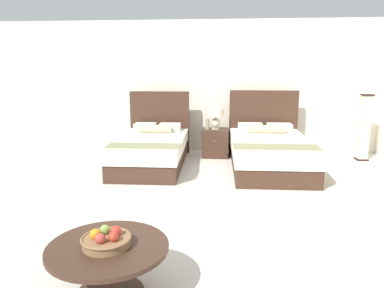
# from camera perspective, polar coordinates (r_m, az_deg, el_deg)

# --- Properties ---
(ground_plane) EXTENTS (10.22, 10.29, 0.02)m
(ground_plane) POSITION_cam_1_polar(r_m,az_deg,el_deg) (4.67, 1.45, -9.96)
(ground_plane) COLOR beige
(wall_back) EXTENTS (10.22, 0.12, 2.61)m
(wall_back) POSITION_cam_1_polar(r_m,az_deg,el_deg) (7.68, 3.34, 8.79)
(wall_back) COLOR white
(wall_back) RESTS_ON ground
(bed_near_window) EXTENTS (1.22, 2.17, 1.23)m
(bed_near_window) POSITION_cam_1_polar(r_m,az_deg,el_deg) (6.58, -6.18, -0.77)
(bed_near_window) COLOR #3F281C
(bed_near_window) RESTS_ON ground
(bed_near_corner) EXTENTS (1.36, 2.24, 1.26)m
(bed_near_corner) POSITION_cam_1_polar(r_m,az_deg,el_deg) (6.48, 11.73, -1.06)
(bed_near_corner) COLOR #3F281C
(bed_near_corner) RESTS_ON ground
(nightstand) EXTENTS (0.49, 0.50, 0.53)m
(nightstand) POSITION_cam_1_polar(r_m,az_deg,el_deg) (7.19, 3.57, 0.19)
(nightstand) COLOR #3F281C
(nightstand) RESTS_ON ground
(table_lamp) EXTENTS (0.31, 0.31, 0.40)m
(table_lamp) POSITION_cam_1_polar(r_m,az_deg,el_deg) (7.12, 3.63, 4.34)
(table_lamp) COLOR beige
(table_lamp) RESTS_ON nightstand
(vase) EXTENTS (0.08, 0.08, 0.20)m
(vase) POSITION_cam_1_polar(r_m,az_deg,el_deg) (7.09, 2.40, 3.05)
(vase) COLOR gray
(vase) RESTS_ON nightstand
(coffee_table) EXTENTS (0.92, 0.92, 0.42)m
(coffee_table) POSITION_cam_1_polar(r_m,az_deg,el_deg) (3.00, -12.68, -16.71)
(coffee_table) COLOR #3F281C
(coffee_table) RESTS_ON ground
(fruit_bowl) EXTENTS (0.38, 0.38, 0.14)m
(fruit_bowl) POSITION_cam_1_polar(r_m,az_deg,el_deg) (2.93, -12.99, -14.09)
(fruit_bowl) COLOR olive
(fruit_bowl) RESTS_ON coffee_table
(floor_lamp_corner) EXTENTS (0.21, 0.21, 1.22)m
(floor_lamp_corner) POSITION_cam_1_polar(r_m,az_deg,el_deg) (7.53, 24.86, 2.29)
(floor_lamp_corner) COLOR black
(floor_lamp_corner) RESTS_ON ground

